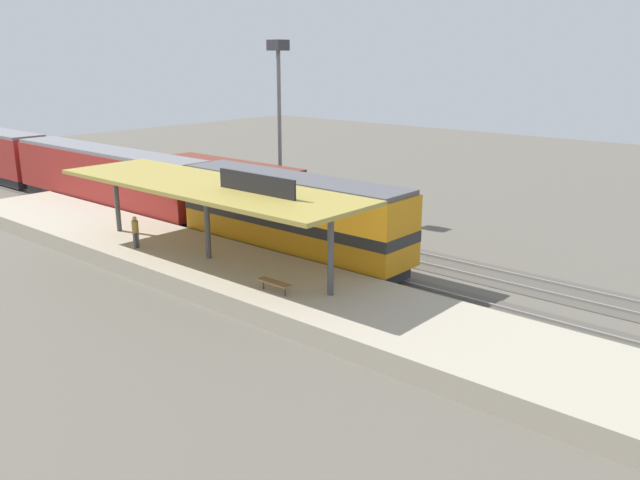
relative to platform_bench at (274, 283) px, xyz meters
The scene contains 11 objects.
ground_plane 10.09m from the platform_bench, 36.89° to the left, with size 120.00×120.00×0.00m, color #5B564C.
track_near 8.59m from the platform_bench, 45.02° to the left, with size 3.20×110.00×0.16m.
track_far 12.25m from the platform_bench, 29.53° to the left, with size 3.20×110.00×0.16m.
platform 6.23m from the platform_bench, 76.87° to the left, with size 6.00×44.00×0.90m, color #A89E89.
station_canopy 6.86m from the platform_bench, 76.68° to the left, with size 5.20×18.00×4.70m.
platform_bench is the anchor object (origin of this frame).
locomotive 7.62m from the platform_bench, 37.36° to the left, with size 2.93×14.43×4.44m.
passenger_carriage_front 23.38m from the platform_bench, 75.12° to the left, with size 2.90×20.00×4.24m.
freight_car 18.14m from the platform_bench, 54.21° to the left, with size 2.80×12.00×3.54m.
light_mast 20.24m from the platform_bench, 43.33° to the left, with size 1.10×1.10×11.70m.
person_waiting 10.29m from the platform_bench, 89.77° to the left, with size 0.34×0.34×1.71m.
Camera 1 is at (-24.76, -24.85, 10.81)m, focal length 36.80 mm.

